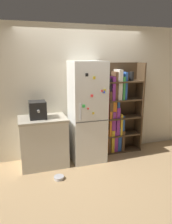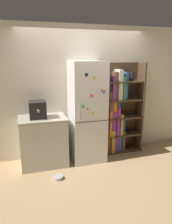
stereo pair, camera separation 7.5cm
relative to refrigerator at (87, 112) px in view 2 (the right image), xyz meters
The scene contains 7 objects.
ground_plane 0.97m from the refrigerator, 89.99° to the right, with size 16.00×16.00×0.00m, color tan.
wall_back 0.48m from the refrigerator, 89.99° to the left, with size 8.00×0.05×2.60m.
refrigerator is the anchor object (origin of this frame).
bookshelf 0.72m from the refrigerator, 13.64° to the left, with size 0.87×0.34×1.88m.
kitchen_counter 0.99m from the refrigerator, behind, with size 0.86×0.63×0.92m.
espresso_machine 0.94m from the refrigerator, behind, with size 0.29×0.36×0.31m.
pet_bowl 1.31m from the refrigerator, 138.72° to the right, with size 0.17×0.17×0.05m.
Camera 2 is at (-1.19, -3.75, 1.99)m, focal length 35.00 mm.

